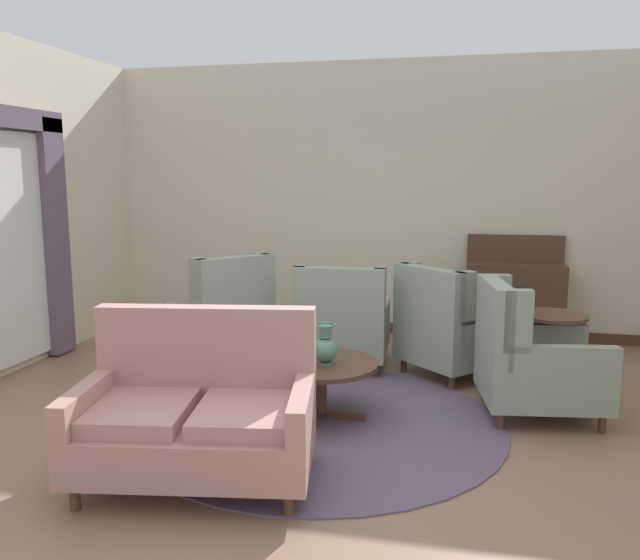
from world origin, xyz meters
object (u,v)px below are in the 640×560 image
at_px(armchair_foreground_right, 343,325).
at_px(armchair_near_sideboard, 450,330).
at_px(coffee_table, 321,372).
at_px(armchair_beside_settee, 531,361).
at_px(side_table, 551,348).
at_px(sideboard, 514,298).
at_px(armchair_back_corner, 224,322).
at_px(porcelain_vase, 325,347).
at_px(settee, 197,415).

height_order(armchair_foreground_right, armchair_near_sideboard, armchair_near_sideboard).
height_order(coffee_table, armchair_beside_settee, armchair_beside_settee).
bearing_deg(armchair_near_sideboard, side_table, -167.34).
xyz_separation_m(armchair_near_sideboard, side_table, (0.83, -0.50, 0.01)).
distance_m(armchair_foreground_right, sideboard, 2.09).
xyz_separation_m(armchair_back_corner, armchair_beside_settee, (2.77, -0.65, -0.02)).
bearing_deg(armchair_back_corner, side_table, 125.98).
relative_size(porcelain_vase, settee, 0.21).
height_order(settee, armchair_beside_settee, armchair_beside_settee).
bearing_deg(side_table, armchair_beside_settee, -116.37).
distance_m(armchair_near_sideboard, armchair_beside_settee, 1.10).
bearing_deg(porcelain_vase, armchair_beside_settee, 17.06).
relative_size(settee, armchair_beside_settee, 1.44).
height_order(settee, armchair_near_sideboard, armchair_near_sideboard).
xyz_separation_m(porcelain_vase, sideboard, (1.54, 2.65, -0.06)).
height_order(coffee_table, armchair_foreground_right, armchair_foreground_right).
bearing_deg(side_table, coffee_table, -155.44).
distance_m(porcelain_vase, settee, 1.24).
bearing_deg(armchair_foreground_right, settee, 77.26).
bearing_deg(coffee_table, armchair_beside_settee, 14.58).
distance_m(settee, side_table, 3.01).
relative_size(armchair_near_sideboard, armchair_back_corner, 1.04).
relative_size(armchair_near_sideboard, sideboard, 1.00).
relative_size(settee, armchair_back_corner, 1.31).
bearing_deg(armchair_beside_settee, porcelain_vase, 98.24).
xyz_separation_m(armchair_near_sideboard, armchair_back_corner, (-2.14, -0.25, 0.03)).
xyz_separation_m(armchair_foreground_right, armchair_back_corner, (-1.12, -0.28, 0.03)).
height_order(coffee_table, settee, settee).
height_order(armchair_back_corner, side_table, armchair_back_corner).
bearing_deg(armchair_foreground_right, side_table, 161.08).
relative_size(porcelain_vase, armchair_back_corner, 0.27).
relative_size(armchair_beside_settee, sideboard, 0.88).
xyz_separation_m(armchair_beside_settee, side_table, (0.20, 0.40, 0.01)).
height_order(armchair_foreground_right, armchair_beside_settee, armchair_beside_settee).
bearing_deg(settee, porcelain_vase, 53.57).
bearing_deg(coffee_table, porcelain_vase, -49.55).
bearing_deg(sideboard, coffee_table, -121.62).
bearing_deg(armchair_back_corner, porcelain_vase, 88.91).
height_order(armchair_foreground_right, side_table, armchair_foreground_right).
xyz_separation_m(coffee_table, side_table, (1.77, 0.81, 0.08)).
bearing_deg(sideboard, armchair_beside_settee, -90.52).
height_order(coffee_table, side_table, side_table).
bearing_deg(settee, armchair_near_sideboard, 50.11).
distance_m(coffee_table, armchair_foreground_right, 1.34).
relative_size(armchair_foreground_right, armchair_back_corner, 0.88).
bearing_deg(sideboard, settee, -119.34).
bearing_deg(settee, armchair_beside_settee, 27.53).
bearing_deg(armchair_foreground_right, armchair_back_corner, 10.86).
height_order(coffee_table, porcelain_vase, porcelain_vase).
bearing_deg(armchair_near_sideboard, armchair_beside_settee, 168.76).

